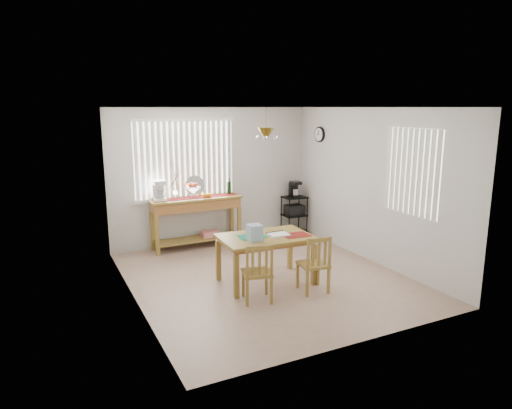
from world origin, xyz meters
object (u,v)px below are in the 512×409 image
chair_left (258,273)px  chair_right (314,264)px  sideboard (197,210)px  cart_items (294,189)px  dining_table (265,241)px  wire_cart (294,211)px

chair_left → chair_right: chair_right is taller
sideboard → chair_left: 2.75m
cart_items → dining_table: (-1.79, -2.17, -0.30)m
dining_table → chair_left: size_ratio=1.67×
sideboard → dining_table: sideboard is taller
dining_table → wire_cart: bearing=50.3°
wire_cart → chair_left: chair_left is taller
wire_cart → chair_right: bearing=-115.5°
sideboard → cart_items: bearing=0.5°
sideboard → wire_cart: 2.14m
sideboard → cart_items: cart_items is taller
chair_left → dining_table: bearing=54.2°
sideboard → chair_left: bearing=-91.7°
cart_items → chair_left: bearing=-128.8°
cart_items → chair_right: cart_items is taller
cart_items → chair_left: 3.57m
dining_table → chair_left: 0.75m
chair_right → dining_table: bearing=125.5°
cart_items → dining_table: size_ratio=0.23×
wire_cart → cart_items: size_ratio=2.43×
sideboard → cart_items: (2.13, 0.02, 0.22)m
sideboard → cart_items: 2.14m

